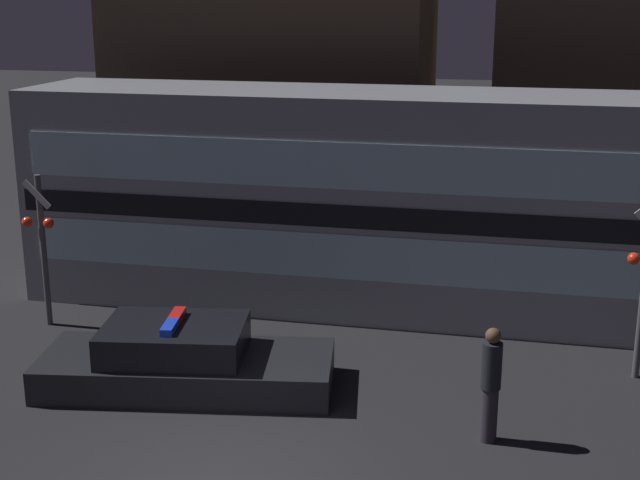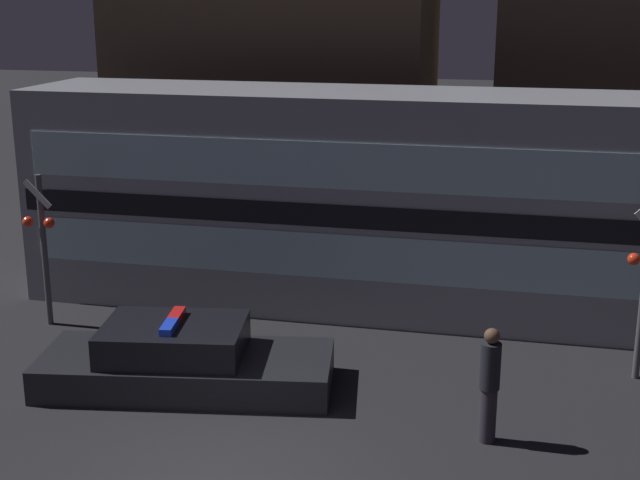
% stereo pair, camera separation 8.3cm
% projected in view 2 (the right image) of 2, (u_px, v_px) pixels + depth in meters
% --- Properties ---
extents(train, '(17.14, 2.97, 4.56)m').
position_uv_depth(train, '(430.00, 204.00, 18.43)').
color(train, gray).
rests_on(train, ground_plane).
extents(police_car, '(5.17, 2.66, 1.24)m').
position_uv_depth(police_car, '(183.00, 361.00, 15.14)').
color(police_car, black).
rests_on(police_car, ground_plane).
extents(pedestrian, '(0.30, 0.30, 1.80)m').
position_uv_depth(pedestrian, '(489.00, 384.00, 13.16)').
color(pedestrian, '#2D2833').
rests_on(pedestrian, ground_plane).
extents(crossing_signal_far, '(0.67, 0.29, 3.09)m').
position_uv_depth(crossing_signal_far, '(42.00, 241.00, 17.62)').
color(crossing_signal_far, '#4C4C51').
rests_on(crossing_signal_far, ground_plane).
extents(building_left, '(8.60, 4.60, 10.72)m').
position_uv_depth(building_left, '(276.00, 35.00, 24.70)').
color(building_left, brown).
rests_on(building_left, ground_plane).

